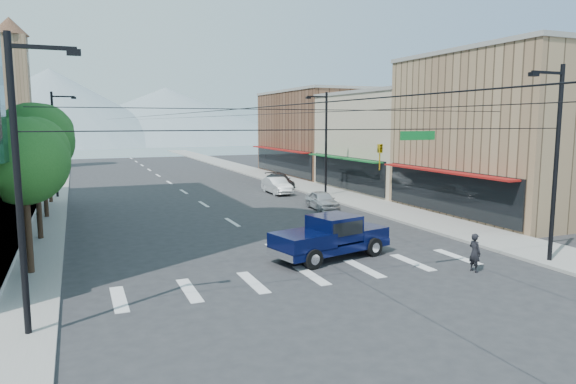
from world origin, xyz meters
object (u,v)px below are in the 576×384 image
(pedestrian, at_px, (475,253))
(parked_car_near, at_px, (322,200))
(parked_car_mid, at_px, (277,186))
(parked_car_far, at_px, (280,181))
(pickup_truck, at_px, (330,236))

(pedestrian, xyz_separation_m, parked_car_near, (0.98, 16.91, -0.16))
(pedestrian, bearing_deg, parked_car_mid, -2.78)
(parked_car_near, bearing_deg, parked_car_far, 87.78)
(pedestrian, relative_size, parked_car_near, 0.42)
(pickup_truck, height_order, parked_car_mid, pickup_truck)
(pedestrian, xyz_separation_m, parked_car_mid, (0.98, 26.19, -0.11))
(pedestrian, bearing_deg, parked_car_far, -5.91)
(pickup_truck, xyz_separation_m, parked_car_far, (7.54, 25.64, -0.37))
(pickup_truck, xyz_separation_m, pedestrian, (4.76, -4.46, -0.22))
(pickup_truck, relative_size, parked_car_mid, 1.42)
(pickup_truck, relative_size, pedestrian, 3.74)
(pedestrian, relative_size, parked_car_far, 0.35)
(parked_car_near, xyz_separation_m, parked_car_mid, (0.00, 9.28, 0.05))
(parked_car_near, distance_m, parked_car_mid, 9.28)
(parked_car_near, bearing_deg, pickup_truck, -109.18)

